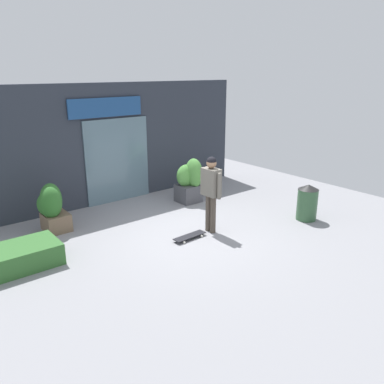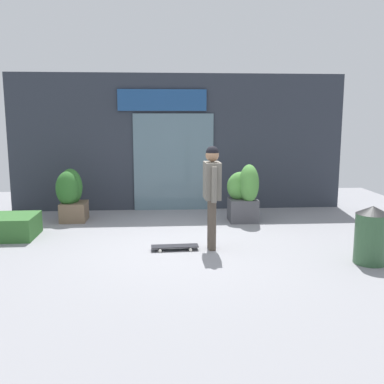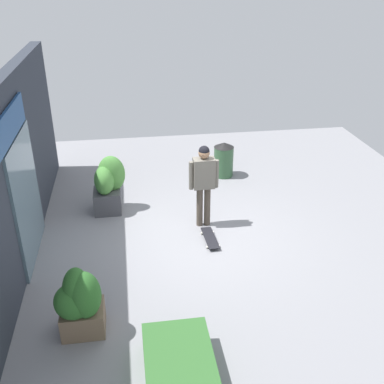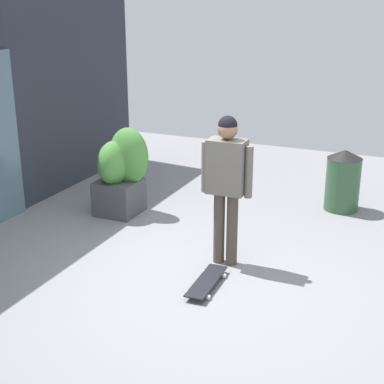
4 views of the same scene
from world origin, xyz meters
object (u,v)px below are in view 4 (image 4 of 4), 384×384
Objects in this scene: skateboarder at (227,175)px; trash_bin at (343,180)px; planter_box_left at (121,172)px; skateboard at (206,281)px.

skateboarder is 1.95× the size of trash_bin.
trash_bin is at bearing -63.64° from planter_box_left.
skateboard is at bearing -128.56° from planter_box_left.
trash_bin is at bearing 157.22° from skateboarder.
skateboarder reaches higher than skateboard.
skateboarder is 2.62m from trash_bin.
skateboarder reaches higher than planter_box_left.
planter_box_left is 1.39× the size of trash_bin.
skateboarder is at bearing 158.37° from trash_bin.
skateboard is 0.89× the size of trash_bin.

